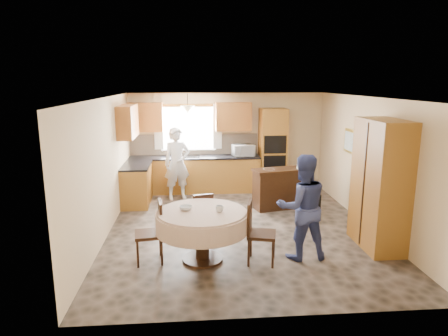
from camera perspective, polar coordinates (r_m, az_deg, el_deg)
floor at (r=7.84m, az=2.39°, el=-8.55°), size 5.00×6.00×0.01m
ceiling at (r=7.33m, az=2.56°, el=10.03°), size 5.00×6.00×0.01m
wall_back at (r=10.42m, az=0.41°, el=3.82°), size 5.00×0.02×2.50m
wall_front at (r=4.63m, az=7.14°, el=-7.24°), size 5.00×0.02×2.50m
wall_left at (r=7.59m, az=-16.60°, el=0.08°), size 0.02×6.00×2.50m
wall_right at (r=8.18m, az=20.12°, el=0.70°), size 0.02×6.00×2.50m
window at (r=10.32m, az=-5.15°, el=5.64°), size 1.40×0.03×1.10m
curtain_left at (r=10.29m, az=-9.35°, el=5.79°), size 0.22×0.02×1.15m
curtain_right at (r=10.28m, az=-0.95°, el=5.95°), size 0.22×0.02×1.15m
base_cab_back at (r=10.24m, az=-4.19°, el=-0.99°), size 3.30×0.60×0.88m
counter_back at (r=10.14m, az=-4.23°, el=1.54°), size 3.30×0.64×0.04m
base_cab_left at (r=9.45m, az=-12.34°, el=-2.38°), size 0.60×1.20×0.88m
counter_left at (r=9.35m, az=-12.47°, el=0.35°), size 0.64×1.20×0.04m
backsplash at (r=10.38m, az=-4.27°, el=3.36°), size 3.30×0.02×0.55m
wall_cab_left at (r=10.20m, az=-11.14°, el=7.14°), size 0.85×0.33×0.72m
wall_cab_right at (r=10.20m, az=1.35°, el=7.36°), size 0.90×0.33×0.72m
wall_cab_side at (r=9.22m, az=-13.60°, el=6.49°), size 0.33×1.20×0.72m
oven_tower at (r=10.32m, az=6.94°, el=2.57°), size 0.66×0.62×2.12m
oven_upper at (r=9.98m, az=7.33°, el=3.34°), size 0.56×0.01×0.45m
oven_lower at (r=10.07m, az=7.26°, el=0.53°), size 0.56×0.01×0.45m
pendant at (r=9.79m, az=-5.22°, el=8.34°), size 0.36×0.36×0.18m
sideboard at (r=9.00m, az=7.88°, el=-3.08°), size 1.26×0.75×0.84m
space_heater at (r=8.49m, az=12.14°, el=-5.36°), size 0.43×0.36×0.50m
cupboard at (r=7.18m, az=21.43°, el=-2.24°), size 0.57×1.15×2.19m
dining_table at (r=6.28m, az=-3.15°, el=-7.72°), size 1.44×1.44×0.82m
chair_left at (r=6.38m, az=-10.01°, el=-8.53°), size 0.48×0.48×0.98m
chair_back at (r=7.13m, az=-3.15°, el=-6.60°), size 0.45×0.45×0.88m
chair_right at (r=6.28m, az=4.69°, el=-8.67°), size 0.52×0.52×0.99m
framed_picture at (r=8.95m, az=17.62°, el=3.66°), size 0.06×0.61×0.50m
microwave at (r=10.15m, az=2.76°, el=2.53°), size 0.59×0.45×0.29m
person_sink at (r=9.58m, az=-6.72°, el=0.62°), size 0.72×0.57×1.72m
person_dining at (r=6.44m, az=11.10°, el=-5.50°), size 0.86×0.69×1.69m
bowl_sideboard at (r=8.84m, az=6.44°, el=-0.32°), size 0.24×0.24×0.06m
bottle_sideboard at (r=8.97m, az=10.72°, el=0.54°), size 0.14×0.14×0.31m
cup_table at (r=6.15m, az=-0.64°, el=-5.87°), size 0.16×0.16×0.10m
bowl_table at (r=6.28m, az=-5.48°, el=-5.72°), size 0.24×0.24×0.06m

